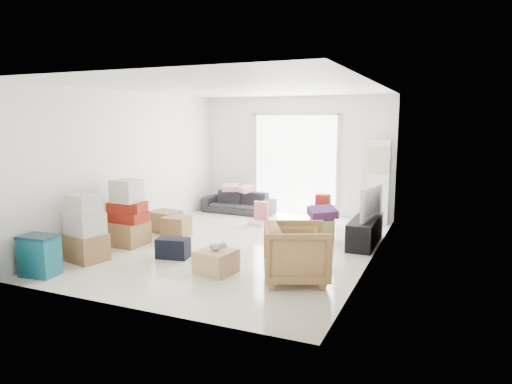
{
  "coord_description": "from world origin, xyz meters",
  "views": [
    {
      "loc": [
        3.31,
        -7.04,
        2.16
      ],
      "look_at": [
        0.21,
        0.2,
        0.92
      ],
      "focal_mm": 32.0,
      "sensor_mm": 36.0,
      "label": 1
    }
  ],
  "objects_px": {
    "storage_bins": "(39,255)",
    "wood_crate": "(216,262)",
    "tv_console": "(365,231)",
    "television": "(366,215)",
    "armchair": "(297,250)",
    "ottoman": "(322,230)",
    "ac_tower": "(379,182)",
    "sofa": "(239,199)",
    "kids_table": "(323,203)"
  },
  "relations": [
    {
      "from": "storage_bins",
      "to": "wood_crate",
      "type": "height_order",
      "value": "storage_bins"
    },
    {
      "from": "tv_console",
      "to": "television",
      "type": "xyz_separation_m",
      "value": [
        0.0,
        0.0,
        0.3
      ]
    },
    {
      "from": "armchair",
      "to": "ottoman",
      "type": "relative_size",
      "value": 2.04
    },
    {
      "from": "ac_tower",
      "to": "tv_console",
      "type": "height_order",
      "value": "ac_tower"
    },
    {
      "from": "sofa",
      "to": "storage_bins",
      "type": "height_order",
      "value": "sofa"
    },
    {
      "from": "armchair",
      "to": "kids_table",
      "type": "height_order",
      "value": "armchair"
    },
    {
      "from": "armchair",
      "to": "ottoman",
      "type": "xyz_separation_m",
      "value": [
        -0.22,
        2.13,
        -0.22
      ]
    },
    {
      "from": "sofa",
      "to": "ottoman",
      "type": "height_order",
      "value": "sofa"
    },
    {
      "from": "ac_tower",
      "to": "sofa",
      "type": "relative_size",
      "value": 1.03
    },
    {
      "from": "tv_console",
      "to": "kids_table",
      "type": "relative_size",
      "value": 2.17
    },
    {
      "from": "sofa",
      "to": "wood_crate",
      "type": "height_order",
      "value": "sofa"
    },
    {
      "from": "ac_tower",
      "to": "wood_crate",
      "type": "distance_m",
      "value": 4.52
    },
    {
      "from": "tv_console",
      "to": "armchair",
      "type": "height_order",
      "value": "armchair"
    },
    {
      "from": "armchair",
      "to": "ac_tower",
      "type": "bearing_deg",
      "value": -30.12
    },
    {
      "from": "storage_bins",
      "to": "ottoman",
      "type": "xyz_separation_m",
      "value": [
        3.16,
        3.33,
        -0.08
      ]
    },
    {
      "from": "ottoman",
      "to": "kids_table",
      "type": "height_order",
      "value": "kids_table"
    },
    {
      "from": "tv_console",
      "to": "ottoman",
      "type": "distance_m",
      "value": 0.75
    },
    {
      "from": "tv_console",
      "to": "sofa",
      "type": "bearing_deg",
      "value": 153.4
    },
    {
      "from": "sofa",
      "to": "armchair",
      "type": "relative_size",
      "value": 1.96
    },
    {
      "from": "ac_tower",
      "to": "television",
      "type": "distance_m",
      "value": 1.8
    },
    {
      "from": "storage_bins",
      "to": "sofa",
      "type": "bearing_deg",
      "value": 82.47
    },
    {
      "from": "storage_bins",
      "to": "television",
      "type": "bearing_deg",
      "value": 41.62
    },
    {
      "from": "kids_table",
      "to": "ottoman",
      "type": "bearing_deg",
      "value": -75.39
    },
    {
      "from": "sofa",
      "to": "armchair",
      "type": "distance_m",
      "value": 4.73
    },
    {
      "from": "television",
      "to": "sofa",
      "type": "distance_m",
      "value": 3.62
    },
    {
      "from": "ac_tower",
      "to": "storage_bins",
      "type": "relative_size",
      "value": 3.02
    },
    {
      "from": "television",
      "to": "armchair",
      "type": "bearing_deg",
      "value": 176.84
    },
    {
      "from": "television",
      "to": "wood_crate",
      "type": "xyz_separation_m",
      "value": [
        -1.68,
        -2.39,
        -0.36
      ]
    },
    {
      "from": "ac_tower",
      "to": "ottoman",
      "type": "xyz_separation_m",
      "value": [
        -0.69,
        -1.9,
        -0.66
      ]
    },
    {
      "from": "kids_table",
      "to": "wood_crate",
      "type": "height_order",
      "value": "kids_table"
    },
    {
      "from": "sofa",
      "to": "ottoman",
      "type": "distance_m",
      "value": 3.05
    },
    {
      "from": "armchair",
      "to": "television",
      "type": "bearing_deg",
      "value": -36.4
    },
    {
      "from": "kids_table",
      "to": "sofa",
      "type": "bearing_deg",
      "value": 168.82
    },
    {
      "from": "armchair",
      "to": "storage_bins",
      "type": "distance_m",
      "value": 3.59
    },
    {
      "from": "television",
      "to": "sofa",
      "type": "height_order",
      "value": "sofa"
    },
    {
      "from": "tv_console",
      "to": "wood_crate",
      "type": "xyz_separation_m",
      "value": [
        -1.68,
        -2.39,
        -0.07
      ]
    },
    {
      "from": "armchair",
      "to": "tv_console",
      "type": "bearing_deg",
      "value": -36.4
    },
    {
      "from": "tv_console",
      "to": "television",
      "type": "bearing_deg",
      "value": 0.0
    },
    {
      "from": "television",
      "to": "ottoman",
      "type": "relative_size",
      "value": 2.33
    },
    {
      "from": "wood_crate",
      "to": "tv_console",
      "type": "bearing_deg",
      "value": 54.81
    },
    {
      "from": "tv_console",
      "to": "wood_crate",
      "type": "distance_m",
      "value": 2.92
    },
    {
      "from": "ottoman",
      "to": "wood_crate",
      "type": "distance_m",
      "value": 2.44
    },
    {
      "from": "ac_tower",
      "to": "storage_bins",
      "type": "distance_m",
      "value": 6.52
    },
    {
      "from": "tv_console",
      "to": "wood_crate",
      "type": "bearing_deg",
      "value": -125.19
    },
    {
      "from": "tv_console",
      "to": "sofa",
      "type": "distance_m",
      "value": 3.61
    },
    {
      "from": "television",
      "to": "tv_console",
      "type": "bearing_deg",
      "value": 0.0
    },
    {
      "from": "tv_console",
      "to": "sofa",
      "type": "height_order",
      "value": "sofa"
    },
    {
      "from": "wood_crate",
      "to": "storage_bins",
      "type": "bearing_deg",
      "value": -154.09
    },
    {
      "from": "television",
      "to": "wood_crate",
      "type": "bearing_deg",
      "value": 154.58
    },
    {
      "from": "armchair",
      "to": "ottoman",
      "type": "bearing_deg",
      "value": -17.61
    }
  ]
}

